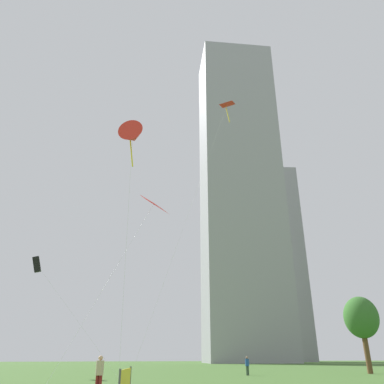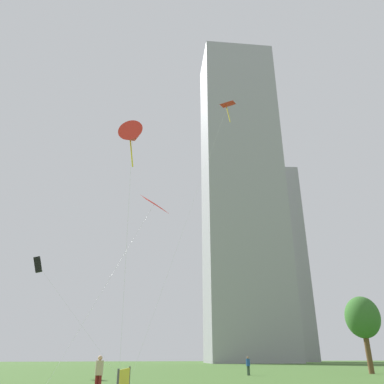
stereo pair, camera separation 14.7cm
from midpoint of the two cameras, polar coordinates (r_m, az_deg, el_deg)
name	(u,v)px [view 2 (the right image)]	position (r m, az deg, el deg)	size (l,w,h in m)	color
person_standing_0	(248,364)	(40.80, 8.51, -24.16)	(0.37, 0.37, 1.68)	#3F593F
person_standing_2	(99,372)	(20.98, -13.54, -24.69)	(0.38, 0.38, 1.72)	maroon
kite_flying_0	(38,265)	(44.28, -21.98, -10.06)	(9.43, 5.51, 11.53)	silver
kite_flying_1	(133,136)	(31.14, -8.75, 8.33)	(2.47, 5.20, 19.00)	silver
kite_flying_2	(227,107)	(48.74, 5.36, 12.55)	(10.37, 7.51, 31.09)	silver
kite_flying_4	(154,204)	(37.49, -5.53, -1.79)	(8.98, 9.46, 16.48)	silver
park_tree_1	(363,318)	(48.16, 24.25, -16.80)	(3.70, 3.70, 7.89)	brown
distant_highrise_0	(241,187)	(124.68, 7.44, 0.80)	(23.88, 17.74, 104.71)	#939399
distant_highrise_1	(276,260)	(148.65, 12.45, -9.93)	(19.03, 17.75, 69.83)	#939399
event_banner	(124,384)	(16.96, -9.91, -26.46)	(0.84, 3.39, 1.27)	#4C4C4C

